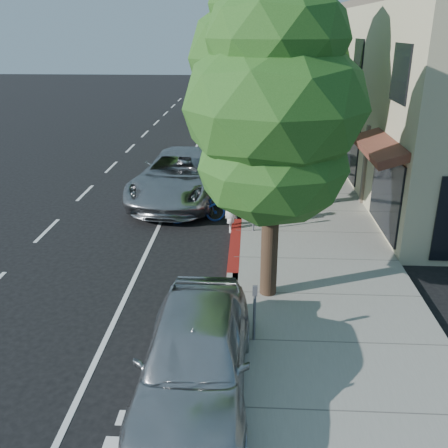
# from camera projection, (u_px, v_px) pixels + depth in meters

# --- Properties ---
(ground) EXTENTS (120.00, 120.00, 0.00)m
(ground) POSITION_uv_depth(u_px,v_px,m) (234.00, 262.00, 14.16)
(ground) COLOR black
(ground) RESTS_ON ground
(sidewalk) EXTENTS (4.60, 56.00, 0.15)m
(sidewalk) POSITION_uv_depth(u_px,v_px,m) (294.00, 180.00, 21.45)
(sidewalk) COLOR gray
(sidewalk) RESTS_ON ground
(curb) EXTENTS (0.30, 56.00, 0.15)m
(curb) POSITION_uv_depth(u_px,v_px,m) (240.00, 179.00, 21.57)
(curb) COLOR #9E998E
(curb) RESTS_ON ground
(curb_red_segment) EXTENTS (0.32, 4.00, 0.15)m
(curb_red_segment) POSITION_uv_depth(u_px,v_px,m) (235.00, 245.00, 15.06)
(curb_red_segment) COLOR maroon
(curb_red_segment) RESTS_ON ground
(storefront_building) EXTENTS (10.00, 36.00, 7.00)m
(storefront_building) POSITION_uv_depth(u_px,v_px,m) (409.00, 77.00, 29.13)
(storefront_building) COLOR #B4AC8A
(storefront_building) RESTS_ON ground
(street_tree_0) EXTENTS (4.00, 4.00, 7.20)m
(street_tree_0) POSITION_uv_depth(u_px,v_px,m) (274.00, 111.00, 10.60)
(street_tree_0) COLOR black
(street_tree_0) RESTS_ON ground
(street_tree_1) EXTENTS (5.18, 5.18, 8.41)m
(street_tree_1) POSITION_uv_depth(u_px,v_px,m) (268.00, 61.00, 15.93)
(street_tree_1) COLOR black
(street_tree_1) RESTS_ON ground
(street_tree_2) EXTENTS (4.78, 4.78, 6.79)m
(street_tree_2) POSITION_uv_depth(u_px,v_px,m) (263.00, 80.00, 21.92)
(street_tree_2) COLOR black
(street_tree_2) RESTS_ON ground
(street_tree_3) EXTENTS (5.49, 5.49, 7.51)m
(street_tree_3) POSITION_uv_depth(u_px,v_px,m) (261.00, 62.00, 27.35)
(street_tree_3) COLOR black
(street_tree_3) RESTS_ON ground
(street_tree_4) EXTENTS (5.29, 5.29, 7.37)m
(street_tree_4) POSITION_uv_depth(u_px,v_px,m) (259.00, 57.00, 32.95)
(street_tree_4) COLOR black
(street_tree_4) RESTS_ON ground
(street_tree_5) EXTENTS (4.63, 4.63, 7.34)m
(street_tree_5) POSITION_uv_depth(u_px,v_px,m) (258.00, 51.00, 38.48)
(street_tree_5) COLOR black
(street_tree_5) RESTS_ON ground
(cyclist) EXTENTS (0.50, 0.70, 1.79)m
(cyclist) POSITION_uv_depth(u_px,v_px,m) (232.00, 205.00, 16.00)
(cyclist) COLOR white
(cyclist) RESTS_ON ground
(bicycle) EXTENTS (2.06, 1.11, 1.03)m
(bicycle) POSITION_uv_depth(u_px,v_px,m) (197.00, 208.00, 16.83)
(bicycle) COLOR #173BA0
(bicycle) RESTS_ON ground
(silver_suv) EXTENTS (3.73, 6.86, 1.83)m
(silver_suv) POSITION_uv_depth(u_px,v_px,m) (182.00, 176.00, 19.04)
(silver_suv) COLOR #A3A3A7
(silver_suv) RESTS_ON ground
(dark_sedan) EXTENTS (1.77, 4.23, 1.36)m
(dark_sedan) POSITION_uv_depth(u_px,v_px,m) (234.00, 137.00, 27.10)
(dark_sedan) COLOR black
(dark_sedan) RESTS_ON ground
(white_pickup) EXTENTS (2.71, 6.14, 1.75)m
(white_pickup) POSITION_uv_depth(u_px,v_px,m) (225.00, 127.00, 28.74)
(white_pickup) COLOR silver
(white_pickup) RESTS_ON ground
(dark_suv_far) EXTENTS (2.55, 5.54, 1.84)m
(dark_suv_far) POSITION_uv_depth(u_px,v_px,m) (217.00, 101.00, 38.65)
(dark_suv_far) COLOR black
(dark_suv_far) RESTS_ON ground
(near_car_a) EXTENTS (1.94, 4.80, 1.63)m
(near_car_a) POSITION_uv_depth(u_px,v_px,m) (195.00, 355.00, 8.78)
(near_car_a) COLOR #B3B4B8
(near_car_a) RESTS_ON ground
(pedestrian) EXTENTS (0.93, 0.75, 1.82)m
(pedestrian) POSITION_uv_depth(u_px,v_px,m) (305.00, 156.00, 21.37)
(pedestrian) COLOR black
(pedestrian) RESTS_ON sidewalk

